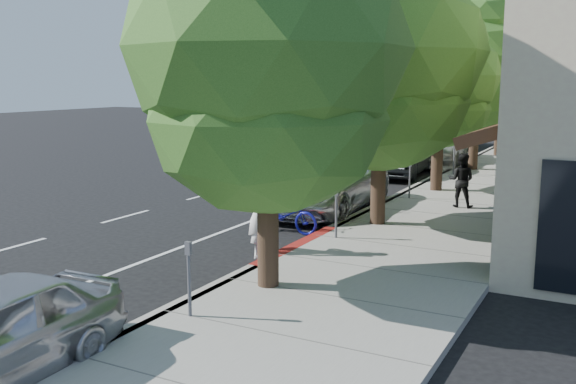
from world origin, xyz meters
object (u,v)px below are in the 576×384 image
Objects in this scene: cyclist at (260,213)px; pedestrian at (461,180)px; dark_suv_far at (458,133)px; silver_suv at (323,185)px; street_tree_4 at (503,61)px; white_pickup at (437,146)px; street_tree_1 at (381,56)px; dark_sedan at (402,156)px; street_tree_0 at (267,55)px; street_tree_2 at (440,79)px; street_tree_3 at (478,60)px; bicycle at (285,214)px; street_tree_5 at (520,77)px.

cyclist is 1.22× the size of pedestrian.
silver_suv is at bearing -93.38° from dark_suv_far.
street_tree_4 is 15.27m from pedestrian.
dark_suv_far is (-1.00, 8.42, -0.01)m from white_pickup.
street_tree_1 is 1.51× the size of dark_sedan.
street_tree_0 is 12.01m from street_tree_2.
street_tree_0 is 1.23× the size of white_pickup.
street_tree_2 is 0.84× the size of street_tree_3.
street_tree_2 is at bearing -90.00° from street_tree_4.
street_tree_4 is 6.05m from white_pickup.
white_pickup is at bearing -22.36° from cyclist.
white_pickup is (-2.10, 1.98, -3.91)m from street_tree_3.
cyclist is 13.66m from dark_sedan.
white_pickup is at bearing -74.17° from pedestrian.
street_tree_2 is 0.85× the size of street_tree_4.
dark_sedan is at bearing -137.17° from street_tree_3.
street_tree_4 is at bearing -4.54° from bicycle.
street_tree_0 is 3.68× the size of cyclist.
bicycle is at bearing -94.45° from street_tree_5.
street_tree_0 is at bearing -90.00° from street_tree_4.
street_tree_2 is 4.32m from pedestrian.
street_tree_0 is 28.80m from dark_suv_far.
street_tree_0 is 1.29× the size of silver_suv.
bicycle is 6.01m from pedestrian.
cyclist is at bearing -90.32° from dark_sedan.
street_tree_1 is 4.12× the size of bicycle.
white_pickup is at bearing -88.79° from dark_suv_far.
street_tree_4 is at bearing -86.95° from pedestrian.
street_tree_1 is 6.03m from street_tree_2.
street_tree_1 reaches higher than cyclist.
street_tree_0 is at bearing 78.43° from pedestrian.
street_tree_5 reaches higher than silver_suv.
pedestrian is at bearing 66.19° from street_tree_1.
pedestrian is (3.56, -10.67, 0.10)m from white_pickup.
white_pickup is (0.35, 4.25, 0.03)m from dark_sedan.
pedestrian reaches higher than silver_suv.
street_tree_4 is (0.00, 24.00, 0.46)m from street_tree_0.
street_tree_2 reaches higher than cyclist.
street_tree_3 is 1.13× the size of street_tree_5.
dark_sedan is at bearing 89.42° from silver_suv.
street_tree_5 is at bearing -3.18° from bicycle.
street_tree_4 is at bearing 90.00° from street_tree_1.
silver_suv is at bearing -102.38° from street_tree_3.
silver_suv is at bearing -117.12° from street_tree_2.
pedestrian is at bearing -46.33° from cyclist.
street_tree_5 is at bearing 90.00° from street_tree_0.
dark_sedan is at bearing 104.11° from street_tree_1.
white_pickup is 8.48m from dark_suv_far.
street_tree_2 is at bearing -13.45° from bicycle.
pedestrian is at bearing -80.44° from street_tree_3.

